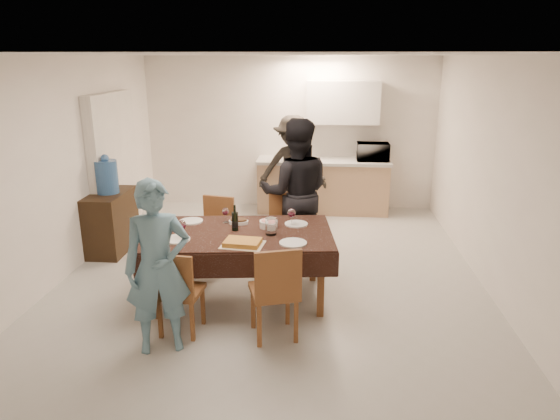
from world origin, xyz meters
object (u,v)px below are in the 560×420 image
at_px(water_jug, 107,177).
at_px(water_pitcher, 271,226).
at_px(wine_bottle, 235,218).
at_px(person_far, 296,193).
at_px(savoury_tart, 243,243).
at_px(microwave, 373,152).
at_px(person_near, 158,268).
at_px(person_kitchen, 293,168).
at_px(dining_table, 239,235).
at_px(console, 111,222).

relative_size(water_jug, water_pitcher, 2.42).
xyz_separation_m(wine_bottle, person_far, (0.60, 1.00, 0.02)).
bearing_deg(water_jug, savoury_tart, -38.26).
xyz_separation_m(microwave, person_far, (-1.16, -2.30, -0.12)).
bearing_deg(person_near, person_kitchen, 56.78).
height_order(person_far, person_kitchen, person_far).
bearing_deg(microwave, dining_table, 62.92).
relative_size(person_near, person_kitchen, 0.94).
bearing_deg(microwave, person_kitchen, 18.94).
height_order(water_jug, person_near, person_near).
bearing_deg(water_jug, microwave, 29.42).
xyz_separation_m(person_near, person_far, (1.10, 2.10, 0.14)).
xyz_separation_m(console, wine_bottle, (1.94, -1.22, 0.51)).
xyz_separation_m(dining_table, savoury_tart, (0.10, -0.38, 0.06)).
height_order(dining_table, person_kitchen, person_kitchen).
xyz_separation_m(water_pitcher, microwave, (1.36, 3.40, 0.19)).
xyz_separation_m(console, water_pitcher, (2.34, -1.32, 0.45)).
height_order(dining_table, console, console).
bearing_deg(wine_bottle, person_far, 59.04).
distance_m(savoury_tart, microwave, 4.07).
bearing_deg(console, savoury_tart, -38.26).
relative_size(console, wine_bottle, 3.10).
height_order(water_pitcher, person_far, person_far).
xyz_separation_m(console, microwave, (3.70, 2.09, 0.65)).
relative_size(dining_table, water_pitcher, 11.50).
relative_size(dining_table, person_near, 1.32).
relative_size(wine_bottle, water_pitcher, 1.57).
bearing_deg(microwave, console, 29.42).
relative_size(console, water_pitcher, 4.87).
relative_size(wine_bottle, savoury_tart, 0.69).
bearing_deg(person_far, person_kitchen, -90.09).
distance_m(console, person_far, 2.60).
height_order(console, water_pitcher, water_pitcher).
bearing_deg(person_far, savoury_tart, 67.89).
distance_m(person_far, person_kitchen, 1.86).
bearing_deg(water_pitcher, water_jug, 150.62).
bearing_deg(person_near, microwave, 43.11).
bearing_deg(savoury_tart, person_kitchen, 84.73).
height_order(console, wine_bottle, wine_bottle).
bearing_deg(person_far, wine_bottle, 54.39).
relative_size(dining_table, microwave, 3.94).
bearing_deg(person_kitchen, dining_table, -97.90).
bearing_deg(person_far, dining_table, 57.71).
xyz_separation_m(water_pitcher, person_near, (-0.90, -1.00, -0.07)).
bearing_deg(microwave, water_pitcher, 68.15).
distance_m(dining_table, console, 2.38).
bearing_deg(dining_table, savoury_tart, -81.67).
height_order(console, person_far, person_far).
bearing_deg(person_near, console, 102.14).
height_order(wine_bottle, water_pitcher, wine_bottle).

